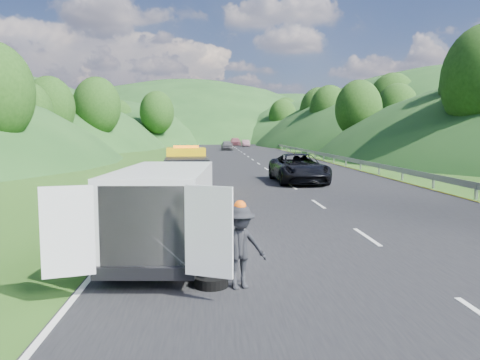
{
  "coord_description": "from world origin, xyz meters",
  "views": [
    {
      "loc": [
        -1.43,
        -14.78,
        3.02
      ],
      "look_at": [
        -0.39,
        1.52,
        1.3
      ],
      "focal_mm": 35.0,
      "sensor_mm": 36.0,
      "label": 1
    }
  ],
  "objects": [
    {
      "name": "tow_truck",
      "position": [
        -2.6,
        8.15,
        1.12
      ],
      "size": [
        2.29,
        5.42,
        2.28
      ],
      "rotation": [
        0.0,
        0.0,
        0.06
      ],
      "color": "black",
      "rests_on": "ground"
    },
    {
      "name": "spare_tire",
      "position": [
        -1.43,
        -5.98,
        0.0
      ],
      "size": [
        0.66,
        0.66,
        0.2
      ],
      "primitive_type": "cylinder",
      "color": "black",
      "rests_on": "ground"
    },
    {
      "name": "child",
      "position": [
        -1.45,
        -0.67,
        0.0
      ],
      "size": [
        0.6,
        0.59,
        0.97
      ],
      "primitive_type": "imported",
      "rotation": [
        0.0,
        0.0,
        -0.77
      ],
      "color": "tan",
      "rests_on": "ground"
    },
    {
      "name": "ground",
      "position": [
        0.0,
        0.0,
        0.0
      ],
      "size": [
        320.0,
        320.0,
        0.0
      ],
      "primitive_type": "plane",
      "color": "#38661E",
      "rests_on": "ground"
    },
    {
      "name": "road_surface",
      "position": [
        3.0,
        40.0,
        0.01
      ],
      "size": [
        14.0,
        200.0,
        0.02
      ],
      "primitive_type": "cube",
      "color": "black",
      "rests_on": "ground"
    },
    {
      "name": "tree_line_right",
      "position": [
        23.0,
        60.0,
        0.0
      ],
      "size": [
        14.0,
        140.0,
        14.0
      ],
      "primitive_type": null,
      "color": "#285218",
      "rests_on": "ground"
    },
    {
      "name": "tree_line_left",
      "position": [
        -19.0,
        60.0,
        0.0
      ],
      "size": [
        14.0,
        140.0,
        14.0
      ],
      "primitive_type": null,
      "color": "#285218",
      "rests_on": "ground"
    },
    {
      "name": "dist_car_a",
      "position": [
        1.19,
        58.75,
        0.0
      ],
      "size": [
        1.8,
        4.47,
        1.52
      ],
      "primitive_type": "imported",
      "color": "#48474B",
      "rests_on": "ground"
    },
    {
      "name": "dist_car_c",
      "position": [
        3.75,
        82.25,
        0.0
      ],
      "size": [
        2.18,
        5.37,
        1.56
      ],
      "primitive_type": "imported",
      "color": "#86434C",
      "rests_on": "ground"
    },
    {
      "name": "suitcase",
      "position": [
        -4.21,
        1.06,
        0.26
      ],
      "size": [
        0.35,
        0.22,
        0.53
      ],
      "primitive_type": "cube",
      "rotation": [
        0.0,
        0.0,
        -0.14
      ],
      "color": "#585642",
      "rests_on": "ground"
    },
    {
      "name": "guardrail",
      "position": [
        10.3,
        52.5,
        0.0
      ],
      "size": [
        0.06,
        140.0,
        1.52
      ],
      "primitive_type": "cube",
      "color": "gray",
      "rests_on": "ground"
    },
    {
      "name": "passing_suv",
      "position": [
        3.69,
        12.1,
        0.0
      ],
      "size": [
        2.91,
        6.1,
        1.68
      ],
      "primitive_type": "imported",
      "rotation": [
        0.0,
        0.0,
        0.02
      ],
      "color": "black",
      "rests_on": "ground"
    },
    {
      "name": "dist_car_b",
      "position": [
        5.37,
        75.24,
        0.0
      ],
      "size": [
        1.38,
        3.95,
        1.3
      ],
      "primitive_type": "imported",
      "color": "#774F5C",
      "rests_on": "ground"
    },
    {
      "name": "woman",
      "position": [
        -3.84,
        0.89,
        0.0
      ],
      "size": [
        0.6,
        0.68,
        1.53
      ],
      "primitive_type": "imported",
      "rotation": [
        0.0,
        0.0,
        2.0
      ],
      "color": "white",
      "rests_on": "ground"
    },
    {
      "name": "worker",
      "position": [
        -0.87,
        -6.1,
        0.0
      ],
      "size": [
        1.16,
        0.85,
        1.61
      ],
      "primitive_type": "imported",
      "rotation": [
        0.0,
        0.0,
        0.27
      ],
      "color": "black",
      "rests_on": "ground"
    },
    {
      "name": "white_van",
      "position": [
        -2.49,
        -3.72,
        1.21
      ],
      "size": [
        3.31,
        6.19,
        2.15
      ],
      "rotation": [
        0.0,
        0.0,
        -0.07
      ],
      "color": "black",
      "rests_on": "ground"
    },
    {
      "name": "hills_backdrop",
      "position": [
        6.5,
        134.7,
        0.0
      ],
      "size": [
        201.0,
        288.6,
        44.0
      ],
      "primitive_type": null,
      "color": "#2D5B23",
      "rests_on": "ground"
    }
  ]
}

